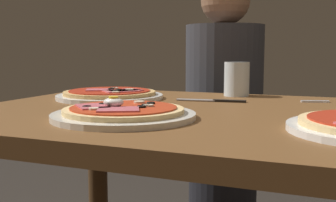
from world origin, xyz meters
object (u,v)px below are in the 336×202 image
(pizza_foreground, at_px, (123,113))
(fork, at_px, (326,102))
(water_glass_near, at_px, (237,81))
(dining_table, at_px, (220,159))
(diner_person, at_px, (223,126))
(knife, at_px, (216,101))
(pizza_across_right, at_px, (110,95))

(pizza_foreground, bearing_deg, fork, 48.74)
(pizza_foreground, xyz_separation_m, water_glass_near, (0.13, 0.52, 0.03))
(dining_table, distance_m, pizza_foreground, 0.27)
(dining_table, height_order, fork, fork)
(water_glass_near, bearing_deg, pizza_foreground, -103.62)
(dining_table, distance_m, water_glass_near, 0.38)
(fork, relative_size, diner_person, 0.13)
(diner_person, bearing_deg, knife, 101.90)
(fork, bearing_deg, knife, -161.89)
(fork, distance_m, diner_person, 0.65)
(pizza_across_right, xyz_separation_m, water_glass_near, (0.33, 0.21, 0.03))
(pizza_across_right, distance_m, diner_person, 0.67)
(pizza_foreground, height_order, pizza_across_right, pizza_foreground)
(knife, bearing_deg, dining_table, -71.07)
(pizza_foreground, distance_m, pizza_across_right, 0.37)
(fork, bearing_deg, dining_table, -129.77)
(knife, bearing_deg, water_glass_near, 82.74)
(dining_table, xyz_separation_m, diner_person, (-0.18, 0.75, -0.06))
(water_glass_near, relative_size, fork, 0.68)
(water_glass_near, distance_m, diner_person, 0.49)
(fork, xyz_separation_m, knife, (-0.29, -0.09, 0.00))
(dining_table, distance_m, knife, 0.22)
(diner_person, bearing_deg, water_glass_near, 109.23)
(pizza_foreground, relative_size, water_glass_near, 2.86)
(diner_person, bearing_deg, fork, 130.17)
(pizza_across_right, height_order, fork, pizza_across_right)
(water_glass_near, height_order, fork, water_glass_near)
(water_glass_near, distance_m, knife, 0.17)
(water_glass_near, relative_size, knife, 0.54)
(pizza_across_right, height_order, knife, pizza_across_right)
(pizza_across_right, height_order, water_glass_near, water_glass_near)
(knife, bearing_deg, diner_person, 101.90)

